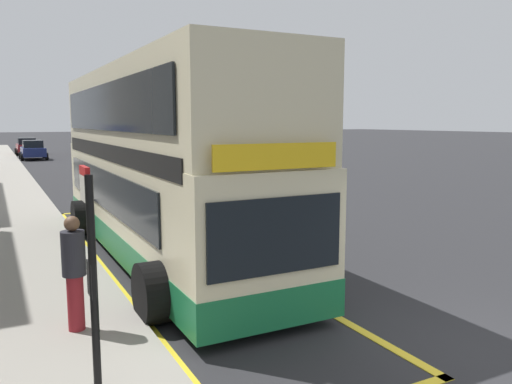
{
  "coord_description": "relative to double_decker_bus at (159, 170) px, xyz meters",
  "views": [
    {
      "loc": [
        -5.94,
        -4.21,
        3.2
      ],
      "look_at": [
        -0.08,
        7.05,
        1.43
      ],
      "focal_mm": 35.69,
      "sensor_mm": 36.0,
      "label": 1
    }
  ],
  "objects": [
    {
      "name": "ground_plane",
      "position": [
        2.46,
        24.55,
        -2.06
      ],
      "size": [
        260.0,
        260.0,
        0.0
      ],
      "primitive_type": "plane",
      "color": "#28282B"
    },
    {
      "name": "double_decker_bus",
      "position": [
        0.0,
        0.0,
        0.0
      ],
      "size": [
        3.16,
        11.23,
        4.4
      ],
      "color": "beige",
      "rests_on": "ground"
    },
    {
      "name": "bus_bay_markings",
      "position": [
        -0.04,
        -0.3,
        -2.06
      ],
      "size": [
        3.01,
        14.45,
        0.01
      ],
      "color": "yellow",
      "rests_on": "ground"
    },
    {
      "name": "bus_stop_sign",
      "position": [
        -2.57,
        -5.93,
        -0.4
      ],
      "size": [
        0.09,
        0.51,
        2.56
      ],
      "color": "black",
      "rests_on": "pavement_near"
    },
    {
      "name": "parked_car_maroon_ahead",
      "position": [
        5.01,
        39.89,
        -1.27
      ],
      "size": [
        2.09,
        4.2,
        1.62
      ],
      "rotation": [
        0.0,
        0.0,
        3.14
      ],
      "color": "maroon",
      "rests_on": "ground"
    },
    {
      "name": "parked_car_maroon_across",
      "position": [
        -0.42,
        41.92,
        -1.27
      ],
      "size": [
        2.09,
        4.2,
        1.62
      ],
      "rotation": [
        0.0,
        0.0,
        -0.01
      ],
      "color": "maroon",
      "rests_on": "ground"
    },
    {
      "name": "parked_car_grey_distant",
      "position": [
        7.44,
        23.46,
        -1.27
      ],
      "size": [
        2.09,
        4.2,
        1.62
      ],
      "rotation": [
        0.0,
        0.0,
        -0.02
      ],
      "color": "slate",
      "rests_on": "ground"
    },
    {
      "name": "parked_car_navy_behind",
      "position": [
        -0.36,
        35.06,
        -1.27
      ],
      "size": [
        2.09,
        4.2,
        1.62
      ],
      "rotation": [
        0.0,
        0.0,
        -0.04
      ],
      "color": "navy",
      "rests_on": "ground"
    },
    {
      "name": "pedestrian_waiting_near_sign",
      "position": [
        -2.52,
        -4.06,
        -0.99
      ],
      "size": [
        0.34,
        0.34,
        1.71
      ],
      "color": "maroon",
      "rests_on": "pavement_near"
    }
  ]
}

